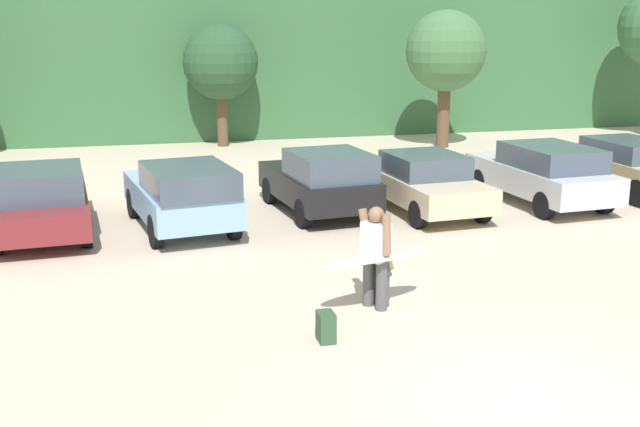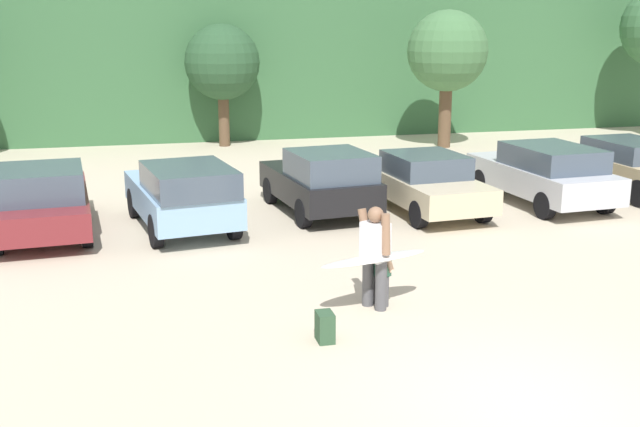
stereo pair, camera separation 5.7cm
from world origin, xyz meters
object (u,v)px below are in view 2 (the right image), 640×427
(surfboard_white, at_px, (374,259))
(parked_car_sky_blue, at_px, (183,194))
(parked_car_black, at_px, (322,180))
(person_child, at_px, (382,270))
(backpack_dropped, at_px, (325,327))
(parked_car_silver, at_px, (544,173))
(parked_car_champagne, at_px, (426,182))
(parked_car_maroon, at_px, (42,200))
(parked_car_tan, at_px, (631,165))
(person_adult, at_px, (375,251))

(surfboard_white, bearing_deg, parked_car_sky_blue, -80.79)
(parked_car_black, distance_m, person_child, 6.33)
(surfboard_white, bearing_deg, backpack_dropped, 28.45)
(parked_car_silver, bearing_deg, parked_car_champagne, 86.63)
(parked_car_sky_blue, xyz_separation_m, parked_car_black, (3.38, 0.75, -0.01))
(parked_car_black, distance_m, surfboard_white, 6.54)
(backpack_dropped, bearing_deg, parked_car_sky_blue, 102.91)
(parked_car_maroon, xyz_separation_m, person_child, (5.88, -6.01, -0.17))
(parked_car_black, relative_size, person_child, 3.85)
(parked_car_sky_blue, distance_m, parked_car_silver, 9.18)
(parked_car_tan, bearing_deg, parked_car_champagne, 92.68)
(parked_car_black, distance_m, person_adult, 6.43)
(parked_car_black, relative_size, parked_car_champagne, 0.96)
(parked_car_black, distance_m, parked_car_champagne, 2.57)
(parked_car_black, xyz_separation_m, parked_car_champagne, (2.55, -0.37, -0.09))
(parked_car_silver, height_order, person_child, parked_car_silver)
(surfboard_white, bearing_deg, person_child, -150.48)
(parked_car_sky_blue, relative_size, person_child, 4.13)
(parked_car_tan, bearing_deg, person_adult, 122.06)
(parked_car_silver, distance_m, person_adult, 8.88)
(parked_car_maroon, height_order, parked_car_tan, parked_car_maroon)
(parked_car_maroon, bearing_deg, surfboard_white, -141.84)
(person_adult, bearing_deg, backpack_dropped, 17.21)
(person_adult, xyz_separation_m, surfboard_white, (-0.04, -0.10, -0.09))
(parked_car_tan, distance_m, person_adult, 11.55)
(parked_car_sky_blue, bearing_deg, parked_car_tan, -93.83)
(person_adult, height_order, person_child, person_adult)
(person_child, bearing_deg, surfboard_white, 16.72)
(parked_car_maroon, distance_m, backpack_dropped, 8.61)
(parked_car_maroon, height_order, parked_car_black, parked_car_black)
(parked_car_black, xyz_separation_m, surfboard_white, (-0.74, -6.50, 0.05))
(parked_car_sky_blue, xyz_separation_m, person_adult, (2.69, -5.65, 0.12))
(parked_car_maroon, distance_m, parked_car_black, 6.43)
(parked_car_champagne, bearing_deg, person_child, 148.32)
(parked_car_sky_blue, bearing_deg, person_adult, -163.13)
(parked_car_tan, relative_size, person_child, 4.11)
(parked_car_sky_blue, relative_size, parked_car_black, 1.07)
(parked_car_sky_blue, bearing_deg, parked_car_maroon, 72.98)
(parked_car_black, bearing_deg, person_child, 168.54)
(parked_car_silver, relative_size, person_child, 4.32)
(parked_car_sky_blue, height_order, backpack_dropped, parked_car_sky_blue)
(person_child, relative_size, backpack_dropped, 2.39)
(person_adult, distance_m, person_child, 0.40)
(parked_car_tan, distance_m, backpack_dropped, 13.15)
(person_adult, bearing_deg, parked_car_champagne, -146.57)
(parked_car_maroon, relative_size, surfboard_white, 2.36)
(backpack_dropped, bearing_deg, surfboard_white, 43.96)
(parked_car_champagne, distance_m, parked_car_silver, 3.25)
(parked_car_champagne, height_order, person_child, parked_car_champagne)
(parked_car_sky_blue, height_order, parked_car_tan, parked_car_sky_blue)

